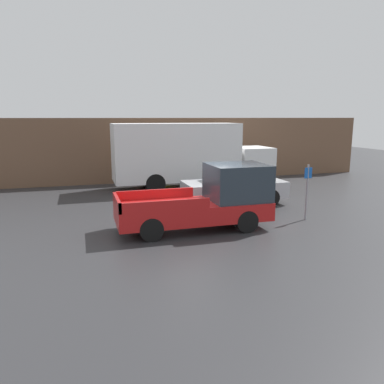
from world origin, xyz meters
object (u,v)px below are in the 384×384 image
pickup_truck (210,200)px  parking_sign (307,189)px  car (235,186)px  newspaper_box (167,173)px  delivery_truck (187,154)px

pickup_truck → parking_sign: size_ratio=2.50×
pickup_truck → car: size_ratio=1.17×
pickup_truck → parking_sign: (3.80, -0.04, 0.18)m
car → newspaper_box: 6.73m
newspaper_box → car: bearing=-76.4°
car → delivery_truck: (-0.97, 4.34, 1.03)m
car → parking_sign: bearing=-64.4°
pickup_truck → car: bearing=54.1°
car → newspaper_box: size_ratio=4.19×
parking_sign → newspaper_box: bearing=107.8°
pickup_truck → parking_sign: bearing=-0.7°
pickup_truck → parking_sign: pickup_truck is taller
parking_sign → car: bearing=115.6°
car → parking_sign: size_ratio=2.14×
car → pickup_truck: bearing=-125.9°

